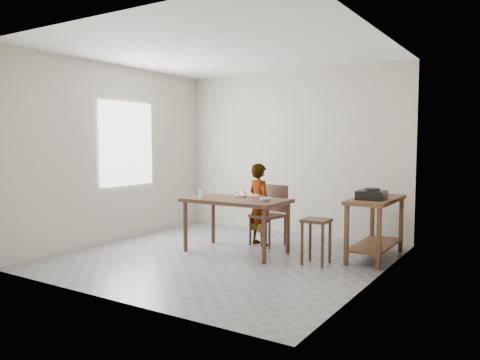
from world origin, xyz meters
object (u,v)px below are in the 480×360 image
Objects in this scene: child at (259,204)px; dining_chair at (268,215)px; prep_counter at (375,228)px; stool at (316,241)px; dining_table at (236,226)px.

dining_chair is at bearing -127.61° from child.
child reaches higher than dining_chair.
dining_chair is (0.11, 0.06, -0.16)m from child.
dining_chair is (-1.59, -0.04, 0.04)m from prep_counter.
stool is at bearing -21.21° from dining_chair.
dining_table is 2.46× the size of stool.
dining_chair is 1.24m from stool.
prep_counter is 0.99× the size of child.
dining_chair is (0.13, 0.66, 0.07)m from dining_table.
prep_counter is 1.36× the size of dining_chair.
prep_counter is 0.88m from stool.
prep_counter reaches higher than stool.
child is at bearing -140.94° from dining_chair.
child reaches higher than prep_counter.
child is at bearing -176.52° from prep_counter.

